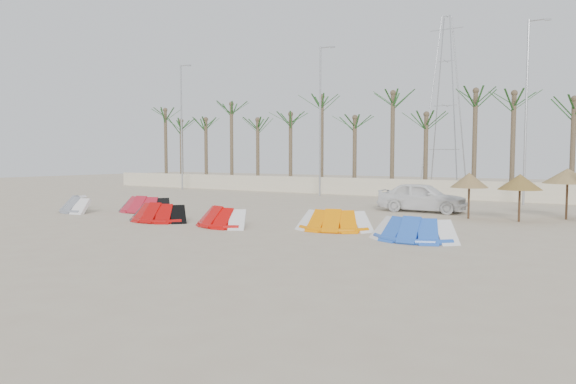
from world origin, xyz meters
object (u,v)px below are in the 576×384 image
Objects in this scene: parasol_right at (568,176)px; kite_orange at (337,220)px; kite_blue at (416,228)px; parasol_left at (469,180)px; car at (422,197)px; kite_red_left at (148,204)px; kite_red_right at (225,216)px; parasol_mid at (520,182)px; kite_red_mid at (162,212)px; kite_grey at (83,203)px.

kite_orange is at bearing -130.46° from parasol_right.
parasol_left is (0.10, 7.38, 1.39)m from kite_blue.
kite_blue is 9.63m from car.
kite_red_right is at bearing -17.34° from kite_red_left.
parasol_left is at bearing -125.33° from car.
parasol_right reaches higher than kite_red_right.
parasol_left is at bearing -178.82° from parasol_mid.
kite_red_mid is 0.96× the size of kite_orange.
kite_orange is at bearing 3.24° from kite_grey.
kite_red_mid is 1.30× the size of parasol_right.
parasol_right is 6.82m from car.
kite_red_left is 20.62m from parasol_right.
kite_red_mid is at bearing -175.41° from kite_blue.
parasol_right is at bearing 49.54° from kite_orange.
kite_orange is at bearing -118.21° from parasol_left.
kite_orange is 3.52m from kite_blue.
parasol_mid reaches higher than car.
kite_blue is (18.23, 0.05, -0.00)m from kite_grey.
kite_grey is at bearing 176.75° from kite_red_right.
kite_red_right is 11.47m from parasol_left.
parasol_mid is (13.66, 8.33, 1.36)m from kite_red_mid.
car is at bearing 106.32° from kite_blue.
kite_grey is 3.65m from kite_red_left.
kite_red_right is 1.36× the size of parasol_right.
kite_blue is at bearing -12.89° from kite_orange.
kite_orange is 1.48× the size of parasol_left.
kite_red_left is 1.53× the size of parasol_left.
kite_orange is at bearing 12.06° from kite_red_mid.
parasol_mid is at bearing 18.85° from kite_red_left.
kite_red_right is at bearing -3.25° from kite_grey.
kite_red_left is at bearing 120.40° from car.
parasol_left is (11.49, 8.29, 1.39)m from kite_red_mid.
kite_grey is 18.23m from kite_blue.
kite_red_left and kite_red_mid have the same top height.
parasol_mid is 0.90× the size of parasol_right.
parasol_left is 2.17m from parasol_mid.
kite_red_right is at bearing -139.79° from parasol_right.
car reaches higher than kite_blue.
kite_grey is at bearing -156.74° from parasol_right.
parasol_right is at bearing -89.49° from car.
parasol_mid is (17.22, 5.88, 1.36)m from kite_red_left.
kite_red_left is 18.25m from parasol_mid.
kite_grey is at bearing -154.14° from kite_red_left.
kite_red_right is at bearing 4.70° from kite_red_mid.
kite_red_right is 8.02m from kite_blue.
kite_blue is 7.51m from parasol_left.
parasol_left is 3.52m from car.
kite_red_right is 15.78m from parasol_right.
kite_red_right and kite_blue have the same top height.
car reaches higher than kite_orange.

